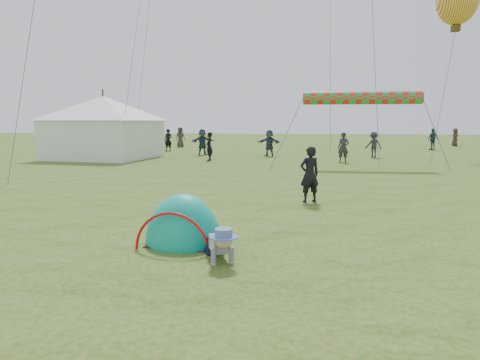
# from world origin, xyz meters

# --- Properties ---
(ground) EXTENTS (140.00, 140.00, 0.00)m
(ground) POSITION_xyz_m (0.00, 0.00, 0.00)
(ground) COLOR #214E12
(crawling_toddler) EXTENTS (0.84, 0.96, 0.62)m
(crawling_toddler) POSITION_xyz_m (-0.33, 0.02, 0.31)
(crawling_toddler) COLOR black
(crawling_toddler) RESTS_ON ground
(popup_tent) EXTENTS (1.60, 1.38, 1.89)m
(popup_tent) POSITION_xyz_m (-1.20, 0.96, 0.00)
(popup_tent) COLOR #099391
(popup_tent) RESTS_ON ground
(standing_adult) EXTENTS (0.68, 0.58, 1.58)m
(standing_adult) POSITION_xyz_m (1.26, 5.40, 0.79)
(standing_adult) COLOR black
(standing_adult) RESTS_ON ground
(event_marquee) EXTENTS (6.50, 6.50, 4.05)m
(event_marquee) POSITION_xyz_m (-10.80, 18.47, 2.02)
(event_marquee) COLOR white
(event_marquee) RESTS_ON ground
(crowd_person_0) EXTENTS (0.45, 0.63, 1.63)m
(crowd_person_0) POSITION_xyz_m (-4.09, 17.65, 0.82)
(crowd_person_0) COLOR black
(crowd_person_0) RESTS_ON ground
(crowd_person_3) EXTENTS (0.93, 1.22, 1.67)m
(crowd_person_3) POSITION_xyz_m (-12.51, 27.41, 0.83)
(crowd_person_3) COLOR black
(crowd_person_3) RESTS_ON ground
(crowd_person_4) EXTENTS (1.01, 0.95, 1.74)m
(crowd_person_4) POSITION_xyz_m (-9.08, 29.70, 0.87)
(crowd_person_4) COLOR #39312A
(crowd_person_4) RESTS_ON ground
(crowd_person_5) EXTENTS (1.66, 0.98, 1.71)m
(crowd_person_5) POSITION_xyz_m (-0.82, 21.05, 0.85)
(crowd_person_5) COLOR #2B3B46
(crowd_person_5) RESTS_ON ground
(crowd_person_6) EXTENTS (0.67, 0.51, 1.67)m
(crowd_person_6) POSITION_xyz_m (-8.69, 24.78, 0.84)
(crowd_person_6) COLOR black
(crowd_person_6) RESTS_ON ground
(crowd_person_8) EXTENTS (1.07, 0.85, 1.70)m
(crowd_person_8) POSITION_xyz_m (11.54, 28.58, 0.85)
(crowd_person_8) COLOR #2D3A42
(crowd_person_8) RESTS_ON ground
(crowd_person_9) EXTENTS (1.19, 1.05, 1.60)m
(crowd_person_9) POSITION_xyz_m (5.70, 20.85, 0.80)
(crowd_person_9) COLOR #2B2A37
(crowd_person_9) RESTS_ON ground
(crowd_person_10) EXTENTS (0.88, 0.93, 1.61)m
(crowd_person_10) POSITION_xyz_m (15.19, 34.37, 0.80)
(crowd_person_10) COLOR #3E2B26
(crowd_person_10) RESTS_ON ground
(crowd_person_11) EXTENTS (1.64, 1.29, 1.74)m
(crowd_person_11) POSITION_xyz_m (-5.34, 21.56, 0.87)
(crowd_person_11) COLOR #2A3949
(crowd_person_11) RESTS_ON ground
(crowd_person_12) EXTENTS (0.68, 0.53, 1.65)m
(crowd_person_12) POSITION_xyz_m (3.48, 17.40, 0.83)
(crowd_person_12) COLOR #2C2B30
(crowd_person_12) RESTS_ON ground
(balloon_kite) EXTENTS (2.56, 2.56, 3.59)m
(balloon_kite) POSITION_xyz_m (10.83, 23.10, 9.69)
(balloon_kite) COLOR yellow
(rainbow_tube_kite) EXTENTS (5.68, 0.64, 0.64)m
(rainbow_tube_kite) POSITION_xyz_m (4.03, 15.20, 3.40)
(rainbow_tube_kite) COLOR red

